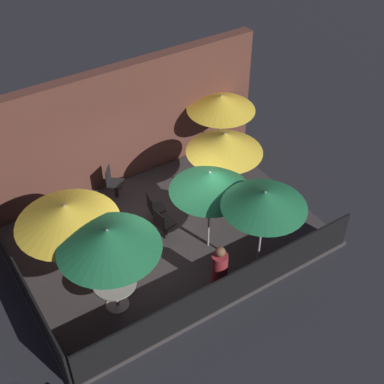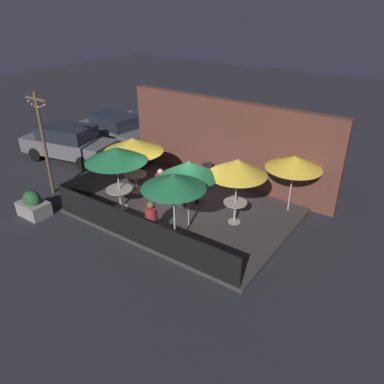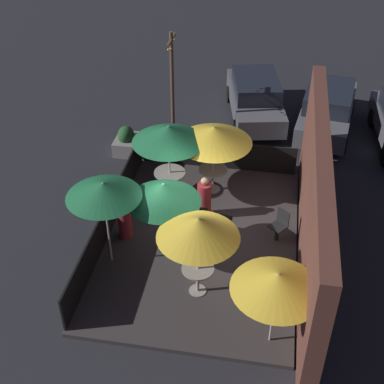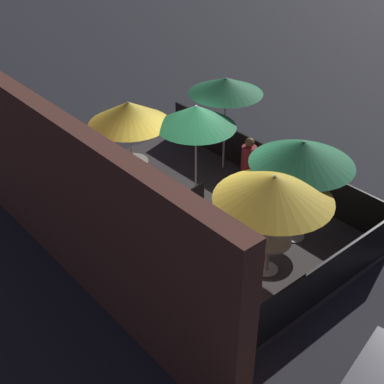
{
  "view_description": "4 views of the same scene",
  "coord_description": "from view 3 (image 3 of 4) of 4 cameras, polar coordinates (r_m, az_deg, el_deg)",
  "views": [
    {
      "loc": [
        -4.55,
        -8.24,
        9.59
      ],
      "look_at": [
        0.87,
        0.18,
        1.03
      ],
      "focal_mm": 50.0,
      "sensor_mm": 36.0,
      "label": 1
    },
    {
      "loc": [
        6.77,
        -9.33,
        6.81
      ],
      "look_at": [
        0.47,
        -0.29,
        1.06
      ],
      "focal_mm": 35.0,
      "sensor_mm": 36.0,
      "label": 2
    },
    {
      "loc": [
        10.72,
        1.6,
        9.76
      ],
      "look_at": [
        -0.67,
        -0.35,
        1.2
      ],
      "focal_mm": 50.0,
      "sensor_mm": 36.0,
      "label": 3
    },
    {
      "loc": [
        -7.52,
        6.38,
        7.15
      ],
      "look_at": [
        -0.6,
        0.43,
        1.27
      ],
      "focal_mm": 50.0,
      "sensor_mm": 36.0,
      "label": 4
    }
  ],
  "objects": [
    {
      "name": "patio_umbrella_2",
      "position": [
        15.27,
        2.37,
        6.12
      ],
      "size": [
        2.22,
        2.22,
        2.17
      ],
      "color": "#B2B2B7",
      "rests_on": "patio_deck"
    },
    {
      "name": "patio_umbrella_5",
      "position": [
        10.99,
        9.09,
        -9.4
      ],
      "size": [
        1.91,
        1.91,
        2.05
      ],
      "color": "#B2B2B7",
      "rests_on": "patio_deck"
    },
    {
      "name": "light_post",
      "position": [
        17.89,
        -2.12,
        11.48
      ],
      "size": [
        1.1,
        0.12,
        3.93
      ],
      "color": "brown",
      "rests_on": "ground_plane"
    },
    {
      "name": "patio_chair_0",
      "position": [
        14.4,
        9.33,
        -3.43
      ],
      "size": [
        0.56,
        0.56,
        0.92
      ],
      "rotation": [
        0.0,
        0.0,
        -0.69
      ],
      "color": "black",
      "rests_on": "patio_deck"
    },
    {
      "name": "patron_0",
      "position": [
        14.38,
        -7.19,
        -2.91
      ],
      "size": [
        0.37,
        0.37,
        1.27
      ],
      "rotation": [
        0.0,
        0.0,
        3.12
      ],
      "color": "maroon",
      "rests_on": "patio_deck"
    },
    {
      "name": "ground_plane",
      "position": [
        14.59,
        0.9,
        -5.49
      ],
      "size": [
        60.0,
        60.0,
        0.0
      ],
      "primitive_type": "plane",
      "color": "#26262B"
    },
    {
      "name": "patio_umbrella_3",
      "position": [
        12.82,
        -3.06,
        -0.07
      ],
      "size": [
        1.84,
        1.84,
        2.26
      ],
      "color": "#B2B2B7",
      "rests_on": "patio_deck"
    },
    {
      "name": "patio_deck",
      "position": [
        14.55,
        0.9,
        -5.31
      ],
      "size": [
        7.27,
        5.13,
        0.12
      ],
      "color": "#383333",
      "rests_on": "ground_plane"
    },
    {
      "name": "fence_front",
      "position": [
        14.69,
        -8.84,
        -2.59
      ],
      "size": [
        7.07,
        0.05,
        0.95
      ],
      "color": "black",
      "rests_on": "patio_deck"
    },
    {
      "name": "parked_car_1",
      "position": [
        19.81,
        14.23,
        8.62
      ],
      "size": [
        4.54,
        2.32,
        1.62
      ],
      "rotation": [
        0.0,
        0.0,
        -0.15
      ],
      "color": "#5B5B60",
      "rests_on": "ground_plane"
    },
    {
      "name": "patio_umbrella_1",
      "position": [
        11.79,
        0.67,
        -3.83
      ],
      "size": [
        1.9,
        1.9,
        2.27
      ],
      "color": "#B2B2B7",
      "rests_on": "patio_deck"
    },
    {
      "name": "planter_box",
      "position": [
        18.29,
        -7.01,
        5.41
      ],
      "size": [
        1.05,
        0.74,
        0.93
      ],
      "color": "gray",
      "rests_on": "ground_plane"
    },
    {
      "name": "patio_umbrella_4",
      "position": [
        12.66,
        -9.44,
        0.23
      ],
      "size": [
        1.82,
        1.82,
        2.45
      ],
      "color": "#B2B2B7",
      "rests_on": "patio_deck"
    },
    {
      "name": "dining_table_0",
      "position": [
        15.85,
        -2.38,
        1.68
      ],
      "size": [
        0.93,
        0.93,
        0.75
      ],
      "color": "#9E998E",
      "rests_on": "patio_deck"
    },
    {
      "name": "patio_umbrella_0",
      "position": [
        15.07,
        -2.52,
        6.19
      ],
      "size": [
        2.1,
        2.1,
        2.29
      ],
      "color": "#B2B2B7",
      "rests_on": "patio_deck"
    },
    {
      "name": "fence_side_left",
      "position": [
        17.07,
        2.8,
        4.0
      ],
      "size": [
        0.05,
        4.93,
        0.95
      ],
      "color": "black",
      "rests_on": "patio_deck"
    },
    {
      "name": "dining_table_2",
      "position": [
        15.98,
        2.25,
        2.02
      ],
      "size": [
        0.86,
        0.86,
        0.75
      ],
      "color": "#9E998E",
      "rests_on": "patio_deck"
    },
    {
      "name": "building_wall",
      "position": [
        13.45,
        12.82,
        -1.24
      ],
      "size": [
        8.87,
        0.36,
        3.44
      ],
      "color": "brown",
      "rests_on": "ground_plane"
    },
    {
      "name": "parked_car_0",
      "position": [
        20.14,
        6.75,
        10.0
      ],
      "size": [
        4.63,
        2.54,
        1.62
      ],
      "rotation": [
        0.0,
        0.0,
        0.2
      ],
      "color": "#5B5B60",
      "rests_on": "ground_plane"
    },
    {
      "name": "patron_1",
      "position": [
        14.95,
        1.31,
        -0.77
      ],
      "size": [
        0.5,
        0.5,
        1.3
      ],
      "rotation": [
        0.0,
        0.0,
        1.94
      ],
      "color": "maroon",
      "rests_on": "patio_deck"
    },
    {
      "name": "patio_chair_2",
      "position": [
        14.26,
        0.84,
        -3.28
      ],
      "size": [
        0.45,
        0.45,
        0.94
      ],
      "rotation": [
        0.0,
        0.0,
        0.13
      ],
      "color": "black",
      "rests_on": "patio_deck"
    },
    {
      "name": "dining_table_1",
      "position": [
        12.75,
        0.63,
        -8.65
      ],
      "size": [
        0.77,
        0.77,
        0.77
      ],
      "color": "#9E998E",
      "rests_on": "patio_deck"
    },
    {
      "name": "patio_chair_1",
      "position": [
        14.11,
        3.35,
        -3.95
      ],
      "size": [
        0.47,
        0.47,
        0.91
      ],
      "rotation": [
        0.0,
        0.0,
        -0.21
      ],
      "color": "black",
      "rests_on": "patio_deck"
    }
  ]
}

